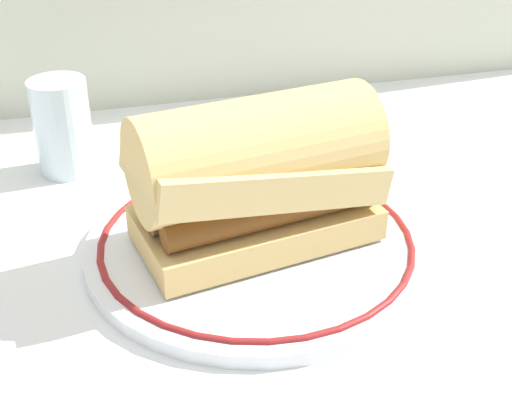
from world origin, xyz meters
name	(u,v)px	position (x,y,z in m)	size (l,w,h in m)	color
ground_plane	(273,267)	(0.00, 0.00, 0.00)	(1.50, 1.50, 0.00)	silver
plate	(256,243)	(-0.01, 0.03, 0.01)	(0.29, 0.29, 0.01)	white
sausage_sandwich	(256,173)	(-0.01, 0.03, 0.07)	(0.21, 0.13, 0.12)	tan
drinking_glass	(64,133)	(-0.16, 0.22, 0.04)	(0.06, 0.06, 0.10)	silver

